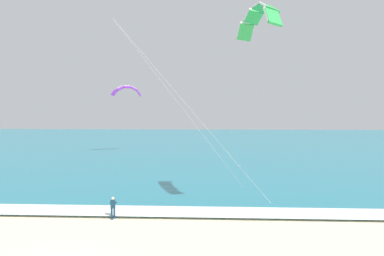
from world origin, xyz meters
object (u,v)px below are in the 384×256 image
object	(u,v)px
surfboard	(113,219)
kitesurfer	(113,207)
kite_primary	(259,17)
kite_distant	(127,90)

from	to	relation	value
surfboard	kitesurfer	xyz separation A→B (m)	(-0.00, 0.02, 0.91)
kitesurfer	kite_primary	distance (m)	18.55
kite_primary	kite_distant	xyz separation A→B (m)	(-19.02, 37.23, -3.78)
surfboard	kitesurfer	bearing A→B (deg)	96.44
kitesurfer	kite_primary	size ratio (longest dim) A/B	0.11
surfboard	kite_distant	world-z (taller)	kite_distant
surfboard	kite_distant	bearing A→B (deg)	101.15
surfboard	kite_primary	xyz separation A→B (m)	(11.05, 3.21, 15.46)
surfboard	kite_primary	bearing A→B (deg)	16.21
kitesurfer	surfboard	bearing A→B (deg)	-83.56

